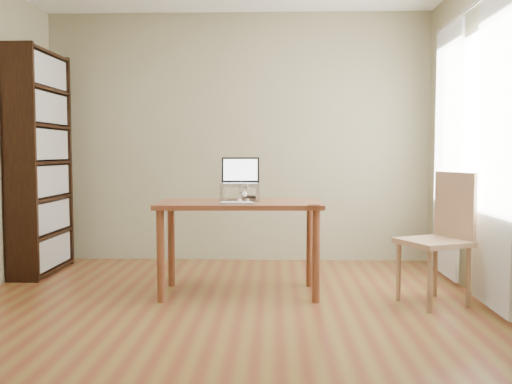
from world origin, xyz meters
The scene contains 10 objects.
room centered at (0.03, 0.01, 1.30)m, with size 4.04×4.54×2.64m.
bookshelf centered at (-1.83, 1.55, 1.05)m, with size 0.30×0.90×2.10m.
curtains centered at (1.92, 0.80, 1.17)m, with size 0.03×1.90×2.25m.
desk centered at (0.10, 0.78, 0.64)m, with size 1.32×0.69×0.75m.
laptop_stand centered at (0.10, 0.86, 0.83)m, with size 0.32×0.25×0.13m.
laptop centered at (0.10, 0.91, 0.94)m, with size 0.32×0.27×0.22m.
keyboard centered at (0.10, 0.56, 0.76)m, with size 0.26×0.11×0.02m.
coaster centered at (0.68, 0.48, 0.75)m, with size 0.10×0.10×0.01m, color brown.
cat centered at (0.12, 0.89, 0.81)m, with size 0.24×0.48×0.15m.
chair centered at (1.66, 0.51, 0.54)m, with size 0.59×0.58×1.00m.
Camera 1 is at (0.39, -3.77, 1.15)m, focal length 40.00 mm.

